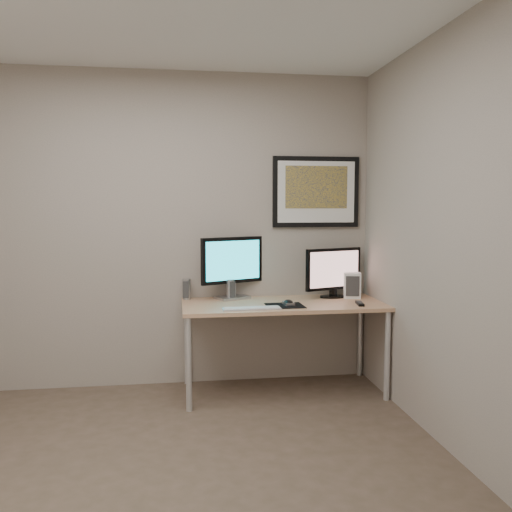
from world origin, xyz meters
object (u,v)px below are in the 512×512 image
(desk, at_px, (283,311))
(monitor_large, at_px, (232,265))
(speaker_left, at_px, (187,289))
(keyboard, at_px, (252,308))
(framed_art, at_px, (316,192))
(monitor_tv, at_px, (333,271))
(fan_unit, at_px, (352,285))
(speaker_right, at_px, (230,289))

(desk, distance_m, monitor_large, 0.57)
(speaker_left, height_order, keyboard, speaker_left)
(framed_art, relative_size, monitor_tv, 1.46)
(desk, xyz_separation_m, keyboard, (-0.28, -0.24, 0.07))
(speaker_left, bearing_deg, fan_unit, 10.42)
(keyboard, height_order, fan_unit, fan_unit)
(framed_art, bearing_deg, speaker_left, -177.11)
(framed_art, distance_m, keyboard, 1.23)
(fan_unit, bearing_deg, desk, -153.50)
(desk, bearing_deg, speaker_left, 159.96)
(fan_unit, bearing_deg, framed_art, 158.27)
(monitor_tv, bearing_deg, speaker_right, 158.19)
(monitor_tv, distance_m, speaker_left, 1.23)
(speaker_left, xyz_separation_m, speaker_right, (0.36, -0.06, -0.00))
(monitor_tv, height_order, fan_unit, monitor_tv)
(keyboard, bearing_deg, framed_art, 40.65)
(framed_art, bearing_deg, monitor_large, -173.46)
(monitor_large, xyz_separation_m, speaker_right, (-0.02, -0.03, -0.20))
(desk, height_order, fan_unit, fan_unit)
(desk, height_order, keyboard, keyboard)
(speaker_left, xyz_separation_m, fan_unit, (1.38, -0.14, 0.02))
(framed_art, height_order, speaker_right, framed_art)
(framed_art, distance_m, monitor_large, 0.95)
(monitor_large, height_order, keyboard, monitor_large)
(speaker_right, xyz_separation_m, keyboard, (0.11, -0.45, -0.08))
(framed_art, distance_m, speaker_left, 1.37)
(speaker_right, relative_size, keyboard, 0.38)
(desk, xyz_separation_m, framed_art, (0.35, 0.33, 0.96))
(keyboard, bearing_deg, desk, 38.58)
(desk, relative_size, framed_art, 2.13)
(framed_art, height_order, monitor_tv, framed_art)
(desk, bearing_deg, keyboard, -140.20)
(speaker_left, relative_size, speaker_right, 1.01)
(desk, distance_m, framed_art, 1.07)
(desk, distance_m, speaker_right, 0.48)
(monitor_tv, bearing_deg, desk, -178.80)
(speaker_left, relative_size, fan_unit, 0.79)
(keyboard, relative_size, fan_unit, 2.05)
(speaker_left, bearing_deg, framed_art, 19.06)
(framed_art, xyz_separation_m, monitor_tv, (0.12, -0.16, -0.67))
(monitor_tv, bearing_deg, monitor_large, 155.90)
(framed_art, bearing_deg, monitor_tv, -54.19)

